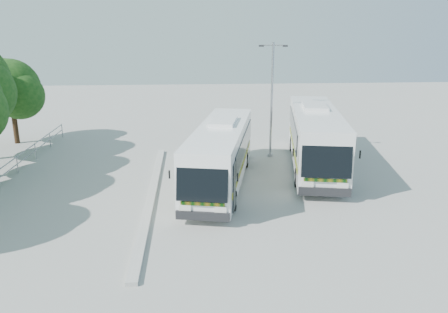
{
  "coord_description": "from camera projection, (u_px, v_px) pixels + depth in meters",
  "views": [
    {
      "loc": [
        -0.4,
        -18.04,
        7.52
      ],
      "look_at": [
        1.2,
        1.87,
        1.89
      ],
      "focal_mm": 35.0,
      "sensor_mm": 36.0,
      "label": 1
    }
  ],
  "objects": [
    {
      "name": "kerb_divider",
      "position": [
        152.0,
        193.0,
        21.1
      ],
      "size": [
        0.4,
        16.0,
        0.15
      ],
      "primitive_type": "cube",
      "color": "#B2B2AD",
      "rests_on": "ground"
    },
    {
      "name": "lamppost",
      "position": [
        272.0,
        95.0,
        26.7
      ],
      "size": [
        1.72,
        0.48,
        7.05
      ],
      "rotation": [
        0.0,
        0.0,
        -0.19
      ],
      "color": "#989AA1",
      "rests_on": "ground"
    },
    {
      "name": "coach_main",
      "position": [
        221.0,
        153.0,
        22.27
      ],
      "size": [
        4.45,
        11.18,
        3.04
      ],
      "rotation": [
        0.0,
        0.0,
        -0.21
      ],
      "color": "white",
      "rests_on": "ground"
    },
    {
      "name": "ground",
      "position": [
        200.0,
        209.0,
        19.37
      ],
      "size": [
        100.0,
        100.0,
        0.0
      ],
      "primitive_type": "plane",
      "color": "gray",
      "rests_on": "ground"
    },
    {
      "name": "railing",
      "position": [
        2.0,
        172.0,
        22.24
      ],
      "size": [
        0.06,
        22.0,
        1.0
      ],
      "color": "gray",
      "rests_on": "ground"
    },
    {
      "name": "coach_adjacent",
      "position": [
        315.0,
        136.0,
        25.26
      ],
      "size": [
        4.6,
        12.17,
        3.31
      ],
      "rotation": [
        0.0,
        0.0,
        -0.19
      ],
      "color": "silver",
      "rests_on": "ground"
    },
    {
      "name": "tree_far_e",
      "position": [
        11.0,
        88.0,
        30.11
      ],
      "size": [
        4.54,
        4.28,
        5.92
      ],
      "color": "#382314",
      "rests_on": "ground"
    }
  ]
}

